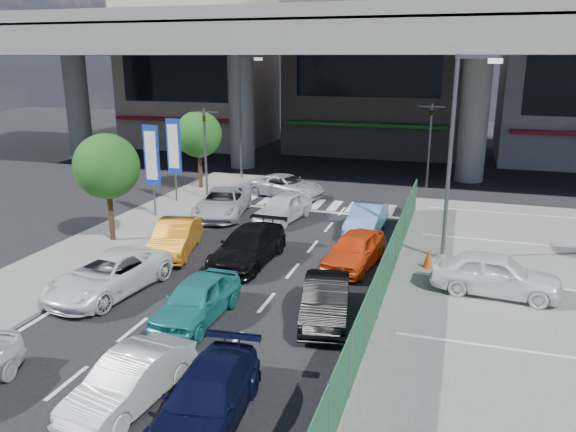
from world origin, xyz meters
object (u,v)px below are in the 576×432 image
(sedan_white_front_mid, at_px, (283,207))
(traffic_cone, at_px, (428,258))
(taxi_orange_left, at_px, (175,237))
(crossing_wagon_silver, at_px, (287,186))
(traffic_light_left, at_px, (205,131))
(signboard_far, at_px, (174,149))
(signboard_near, at_px, (152,158))
(minivan_navy_back, at_px, (207,399))
(tree_far, at_px, (199,134))
(parked_sedan_white, at_px, (496,274))
(hatch_white_back_mid, at_px, (130,381))
(hatch_black_mid_right, at_px, (326,301))
(taxi_orange_right, at_px, (354,250))
(traffic_light_right, at_px, (431,125))
(street_lamp_left, at_px, (243,107))
(taxi_teal_mid, at_px, (197,299))
(sedan_black_mid, at_px, (248,246))
(kei_truck_front_right, at_px, (366,219))
(wagon_silver_front_left, at_px, (222,203))
(sedan_white_mid_left, at_px, (108,275))
(tree_near, at_px, (107,167))
(street_lamp_right, at_px, (456,142))

(sedan_white_front_mid, height_order, traffic_cone, sedan_white_front_mid)
(taxi_orange_left, height_order, crossing_wagon_silver, taxi_orange_left)
(traffic_light_left, bearing_deg, signboard_far, -144.30)
(signboard_near, height_order, minivan_navy_back, signboard_near)
(tree_far, xyz_separation_m, sedan_white_front_mid, (6.96, -5.02, -2.70))
(parked_sedan_white, bearing_deg, hatch_white_back_mid, 142.32)
(hatch_black_mid_right, height_order, taxi_orange_right, taxi_orange_right)
(traffic_light_right, height_order, street_lamp_left, street_lamp_left)
(minivan_navy_back, height_order, sedan_white_front_mid, sedan_white_front_mid)
(traffic_light_right, distance_m, hatch_white_back_mid, 26.00)
(taxi_teal_mid, relative_size, parked_sedan_white, 0.93)
(sedan_black_mid, height_order, kei_truck_front_right, sedan_black_mid)
(taxi_orange_left, bearing_deg, minivan_navy_back, -72.67)
(signboard_far, distance_m, sedan_black_mid, 10.80)
(street_lamp_left, xyz_separation_m, tree_far, (-1.47, -3.50, -1.38))
(street_lamp_left, height_order, taxi_orange_right, street_lamp_left)
(sedan_black_mid, relative_size, wagon_silver_front_left, 0.96)
(sedan_white_mid_left, bearing_deg, taxi_teal_mid, -6.11)
(sedan_white_mid_left, distance_m, kei_truck_front_right, 12.01)
(taxi_orange_left, bearing_deg, traffic_light_left, 92.62)
(signboard_far, relative_size, sedan_black_mid, 0.99)
(wagon_silver_front_left, distance_m, kei_truck_front_right, 7.55)
(sedan_white_mid_left, bearing_deg, traffic_cone, 36.45)
(taxi_teal_mid, bearing_deg, wagon_silver_front_left, 111.34)
(tree_near, height_order, wagon_silver_front_left, tree_near)
(tree_near, height_order, tree_far, same)
(traffic_light_left, xyz_separation_m, tree_near, (-0.80, -8.00, -0.55))
(crossing_wagon_silver, relative_size, traffic_cone, 6.15)
(street_lamp_right, bearing_deg, sedan_black_mid, -160.58)
(tree_near, distance_m, sedan_black_mid, 7.21)
(wagon_silver_front_left, bearing_deg, traffic_light_right, 34.50)
(street_lamp_right, distance_m, kei_truck_front_right, 6.16)
(tree_far, xyz_separation_m, hatch_black_mid_right, (11.57, -15.14, -2.74))
(kei_truck_front_right, bearing_deg, signboard_far, 170.47)
(sedan_white_front_mid, bearing_deg, signboard_far, 177.70)
(sedan_black_mid, bearing_deg, street_lamp_left, 114.54)
(tree_near, height_order, hatch_white_back_mid, tree_near)
(traffic_light_right, height_order, signboard_far, traffic_light_right)
(hatch_white_back_mid, distance_m, traffic_cone, 12.62)
(street_lamp_left, relative_size, taxi_orange_right, 1.98)
(hatch_black_mid_right, bearing_deg, traffic_light_left, 118.11)
(tree_far, height_order, wagon_silver_front_left, tree_far)
(street_lamp_left, xyz_separation_m, parked_sedan_white, (15.18, -15.09, -3.99))
(street_lamp_left, height_order, sedan_white_mid_left, street_lamp_left)
(tree_near, bearing_deg, hatch_white_back_mid, -54.13)
(street_lamp_left, height_order, wagon_silver_front_left, street_lamp_left)
(traffic_light_left, distance_m, sedan_white_mid_left, 13.45)
(parked_sedan_white, relative_size, traffic_cone, 5.70)
(hatch_black_mid_right, xyz_separation_m, kei_truck_front_right, (-0.32, 9.31, 0.01))
(street_lamp_right, xyz_separation_m, crossing_wagon_silver, (-9.33, 8.23, -4.13))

